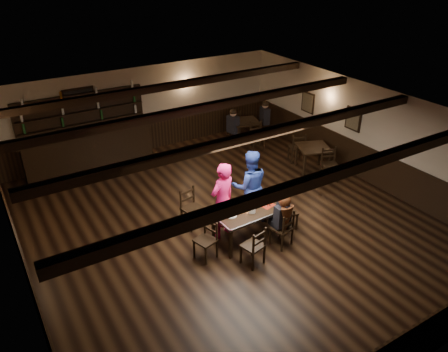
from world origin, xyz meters
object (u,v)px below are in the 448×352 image
chair_near_left (256,244)px  dining_table (250,213)px  woman_pink (223,201)px  man_blue (250,186)px  bar_counter (88,144)px  cake (231,214)px  chair_near_right (285,227)px

chair_near_left → dining_table: bearing=63.0°
dining_table → woman_pink: size_ratio=0.90×
man_blue → bar_counter: bar_counter is taller
dining_table → cake: 0.49m
chair_near_right → man_blue: (-0.02, 1.32, 0.38)m
dining_table → chair_near_left: (-0.42, -0.82, -0.15)m
chair_near_right → bar_counter: size_ratio=0.23×
dining_table → cake: size_ratio=6.19×
dining_table → woman_pink: (-0.44, 0.44, 0.24)m
dining_table → chair_near_left: bearing=-117.0°
chair_near_left → man_blue: man_blue is taller
chair_near_right → cake: bearing=144.4°
woman_pink → man_blue: size_ratio=1.01×
dining_table → chair_near_right: bearing=-52.7°
dining_table → man_blue: man_blue is taller
dining_table → chair_near_left: 0.93m
cake → chair_near_left: bearing=-86.7°
woman_pink → bar_counter: 5.33m
bar_counter → chair_near_right: bearing=-68.2°
dining_table → woman_pink: bearing=134.8°
chair_near_left → bar_counter: 6.55m
man_blue → chair_near_right: bearing=112.5°
chair_near_left → cake: chair_near_left is taller
chair_near_left → woman_pink: woman_pink is taller
woman_pink → bar_counter: bearing=-87.1°
bar_counter → woman_pink: bearing=-73.1°
dining_table → chair_near_right: chair_near_right is taller
chair_near_right → bar_counter: (-2.47, 6.17, 0.21)m
chair_near_right → chair_near_left: bearing=-168.1°
woman_pink → bar_counter: (-1.55, 5.10, -0.19)m
chair_near_right → woman_pink: 1.47m
cake → bar_counter: 5.70m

